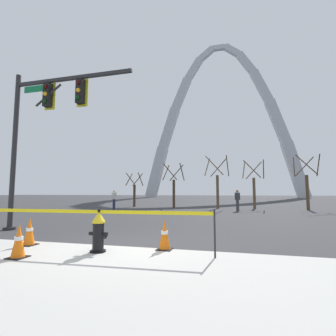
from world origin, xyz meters
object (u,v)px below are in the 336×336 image
(traffic_cone_mid_sidewalk, at_px, (29,232))
(pedestrian_walking_left, at_px, (114,199))
(monument_arch, at_px, (221,129))
(pedestrian_standing_center, at_px, (237,200))
(fire_hydrant, at_px, (99,232))
(traffic_cone_by_hydrant, at_px, (165,235))
(traffic_signal_gantry, at_px, (41,121))
(traffic_cone_curb_edge, at_px, (19,241))

(traffic_cone_mid_sidewalk, xyz_separation_m, pedestrian_walking_left, (-4.26, 13.42, 0.46))
(monument_arch, distance_m, pedestrian_standing_center, 54.41)
(fire_hydrant, xyz_separation_m, traffic_cone_by_hydrant, (1.44, 0.61, -0.11))
(traffic_signal_gantry, bearing_deg, traffic_cone_by_hydrant, -18.03)
(monument_arch, bearing_deg, fire_hydrant, -90.30)
(traffic_cone_mid_sidewalk, distance_m, monument_arch, 67.75)
(fire_hydrant, relative_size, traffic_cone_by_hydrant, 1.36)
(traffic_cone_curb_edge, bearing_deg, fire_hydrant, 33.49)
(pedestrian_standing_center, bearing_deg, monument_arch, 93.46)
(traffic_signal_gantry, distance_m, monument_arch, 64.83)
(monument_arch, relative_size, pedestrian_walking_left, 27.95)
(traffic_signal_gantry, distance_m, pedestrian_walking_left, 12.02)
(traffic_signal_gantry, bearing_deg, pedestrian_walking_left, 102.59)
(traffic_cone_mid_sidewalk, bearing_deg, traffic_signal_gantry, 129.20)
(traffic_cone_curb_edge, xyz_separation_m, monument_arch, (1.71, 66.11, 18.96))
(traffic_signal_gantry, bearing_deg, pedestrian_standing_center, 58.21)
(traffic_cone_by_hydrant, distance_m, pedestrian_standing_center, 13.68)
(fire_hydrant, height_order, monument_arch, monument_arch)
(traffic_cone_by_hydrant, xyz_separation_m, pedestrian_standing_center, (1.99, 13.52, 0.46))
(fire_hydrant, distance_m, traffic_cone_by_hydrant, 1.57)
(monument_arch, bearing_deg, traffic_cone_by_hydrant, -89.03)
(fire_hydrant, bearing_deg, traffic_cone_curb_edge, -146.51)
(traffic_cone_by_hydrant, height_order, monument_arch, monument_arch)
(traffic_cone_by_hydrant, height_order, traffic_signal_gantry, traffic_signal_gantry)
(fire_hydrant, distance_m, traffic_cone_mid_sidewalk, 2.16)
(traffic_cone_by_hydrant, distance_m, traffic_cone_mid_sidewalk, 3.60)
(pedestrian_standing_center, bearing_deg, traffic_signal_gantry, -121.79)
(fire_hydrant, bearing_deg, pedestrian_walking_left, 115.14)
(pedestrian_standing_center, bearing_deg, traffic_cone_mid_sidewalk, -111.82)
(pedestrian_walking_left, bearing_deg, pedestrian_standing_center, 2.88)
(traffic_cone_mid_sidewalk, xyz_separation_m, traffic_cone_curb_edge, (0.78, -1.12, 0.00))
(fire_hydrant, xyz_separation_m, pedestrian_standing_center, (3.43, 14.14, 0.35))
(fire_hydrant, xyz_separation_m, traffic_cone_mid_sidewalk, (-2.14, 0.22, -0.11))
(traffic_cone_by_hydrant, height_order, pedestrian_walking_left, pedestrian_walking_left)
(traffic_cone_mid_sidewalk, height_order, pedestrian_walking_left, pedestrian_walking_left)
(traffic_cone_by_hydrant, height_order, pedestrian_standing_center, pedestrian_standing_center)
(traffic_cone_by_hydrant, bearing_deg, traffic_cone_curb_edge, -151.56)
(pedestrian_walking_left, height_order, pedestrian_standing_center, same)
(monument_arch, bearing_deg, traffic_cone_mid_sidewalk, -92.19)
(traffic_cone_mid_sidewalk, bearing_deg, pedestrian_standing_center, 68.18)
(monument_arch, distance_m, pedestrian_walking_left, 55.20)
(fire_hydrant, distance_m, pedestrian_standing_center, 14.55)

